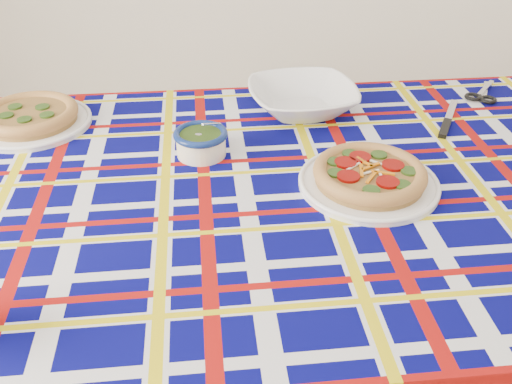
% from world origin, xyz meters
% --- Properties ---
extents(dining_table, '(1.96, 1.49, 0.82)m').
position_xyz_m(dining_table, '(0.06, 0.48, 0.74)').
color(dining_table, brown).
rests_on(dining_table, floor).
extents(tablecloth, '(2.00, 1.53, 0.12)m').
position_xyz_m(tablecloth, '(0.06, 0.48, 0.76)').
color(tablecloth, '#040456').
rests_on(tablecloth, dining_table).
extents(main_focaccia_plate, '(0.42, 0.42, 0.06)m').
position_xyz_m(main_focaccia_plate, '(0.25, 0.50, 0.85)').
color(main_focaccia_plate, olive).
rests_on(main_focaccia_plate, tablecloth).
extents(pesto_bowl, '(0.17, 0.17, 0.08)m').
position_xyz_m(pesto_bowl, '(-0.15, 0.59, 0.86)').
color(pesto_bowl, '#1E330D').
rests_on(pesto_bowl, tablecloth).
extents(serving_bowl, '(0.38, 0.38, 0.07)m').
position_xyz_m(serving_bowl, '(0.07, 0.87, 0.86)').
color(serving_bowl, white).
rests_on(serving_bowl, tablecloth).
extents(second_focaccia_plate, '(0.40, 0.40, 0.06)m').
position_xyz_m(second_focaccia_plate, '(-0.63, 0.67, 0.85)').
color(second_focaccia_plate, olive).
rests_on(second_focaccia_plate, tablecloth).
extents(table_knife, '(0.09, 0.26, 0.01)m').
position_xyz_m(table_knife, '(0.48, 0.92, 0.83)').
color(table_knife, silver).
rests_on(table_knife, tablecloth).
extents(kitchen_scissors, '(0.16, 0.22, 0.02)m').
position_xyz_m(kitchen_scissors, '(0.60, 1.09, 0.83)').
color(kitchen_scissors, silver).
rests_on(kitchen_scissors, tablecloth).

